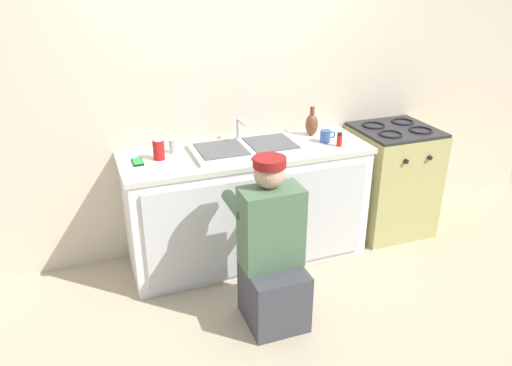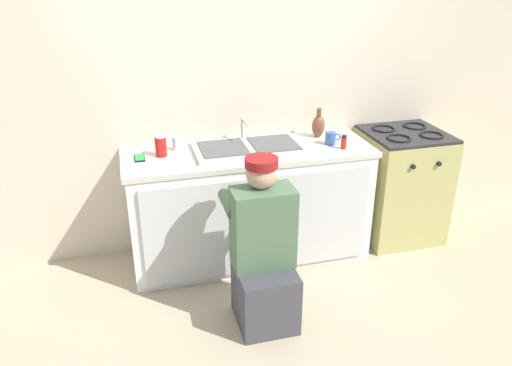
# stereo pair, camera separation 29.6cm
# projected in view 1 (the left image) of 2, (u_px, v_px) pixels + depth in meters

# --- Properties ---
(ground_plane) EXTENTS (12.00, 12.00, 0.00)m
(ground_plane) POSITION_uv_depth(u_px,v_px,m) (261.00, 274.00, 3.74)
(ground_plane) COLOR tan
(back_wall) EXTENTS (6.00, 0.10, 2.50)m
(back_wall) POSITION_uv_depth(u_px,v_px,m) (231.00, 90.00, 3.78)
(back_wall) COLOR beige
(back_wall) RESTS_ON ground_plane
(counter_cabinet) EXTENTS (1.79, 0.62, 0.85)m
(counter_cabinet) POSITION_uv_depth(u_px,v_px,m) (247.00, 207.00, 3.82)
(counter_cabinet) COLOR white
(counter_cabinet) RESTS_ON ground_plane
(countertop) EXTENTS (1.83, 0.62, 0.04)m
(countertop) POSITION_uv_depth(u_px,v_px,m) (246.00, 153.00, 3.64)
(countertop) COLOR beige
(countertop) RESTS_ON counter_cabinet
(sink_double_basin) EXTENTS (0.80, 0.44, 0.19)m
(sink_double_basin) POSITION_uv_depth(u_px,v_px,m) (246.00, 148.00, 3.63)
(sink_double_basin) COLOR silver
(sink_double_basin) RESTS_ON countertop
(stove_range) EXTENTS (0.63, 0.62, 0.92)m
(stove_range) POSITION_uv_depth(u_px,v_px,m) (390.00, 179.00, 4.22)
(stove_range) COLOR tan
(stove_range) RESTS_ON ground_plane
(plumber_person) EXTENTS (0.42, 0.61, 1.10)m
(plumber_person) POSITION_uv_depth(u_px,v_px,m) (272.00, 257.00, 3.12)
(plumber_person) COLOR #3F3F47
(plumber_person) RESTS_ON ground_plane
(vase_decorative) EXTENTS (0.10, 0.10, 0.23)m
(vase_decorative) POSITION_uv_depth(u_px,v_px,m) (312.00, 124.00, 3.91)
(vase_decorative) COLOR brown
(vase_decorative) RESTS_ON countertop
(spice_bottle_red) EXTENTS (0.04, 0.04, 0.10)m
(spice_bottle_red) POSITION_uv_depth(u_px,v_px,m) (339.00, 140.00, 3.69)
(spice_bottle_red) COLOR red
(spice_bottle_red) RESTS_ON countertop
(soda_cup_red) EXTENTS (0.08, 0.08, 0.15)m
(soda_cup_red) POSITION_uv_depth(u_px,v_px,m) (159.00, 149.00, 3.44)
(soda_cup_red) COLOR red
(soda_cup_red) RESTS_ON countertop
(water_glass) EXTENTS (0.06, 0.06, 0.10)m
(water_glass) POSITION_uv_depth(u_px,v_px,m) (173.00, 146.00, 3.57)
(water_glass) COLOR #ADC6CC
(water_glass) RESTS_ON countertop
(coffee_mug) EXTENTS (0.13, 0.08, 0.09)m
(coffee_mug) POSITION_uv_depth(u_px,v_px,m) (326.00, 136.00, 3.78)
(coffee_mug) COLOR #335699
(coffee_mug) RESTS_ON countertop
(cell_phone) EXTENTS (0.07, 0.14, 0.01)m
(cell_phone) POSITION_uv_depth(u_px,v_px,m) (138.00, 162.00, 3.41)
(cell_phone) COLOR black
(cell_phone) RESTS_ON countertop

